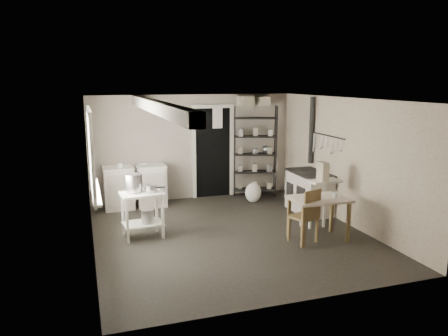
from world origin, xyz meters
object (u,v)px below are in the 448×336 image
object	(u,v)px
work_table	(318,217)
shelf_rack	(255,154)
flour_sack	(253,191)
stockpot	(134,183)
chair	(304,213)
base_cabinets	(135,185)
stove	(309,191)
prep_table	(143,215)

from	to	relation	value
work_table	shelf_rack	bearing A→B (deg)	88.21
flour_sack	shelf_rack	bearing A→B (deg)	65.43
stockpot	chair	bearing A→B (deg)	-22.52
base_cabinets	stove	world-z (taller)	base_cabinets
prep_table	shelf_rack	world-z (taller)	shelf_rack
chair	flour_sack	distance (m)	2.46
stockpot	stove	bearing A→B (deg)	5.89
base_cabinets	work_table	bearing A→B (deg)	-47.25
base_cabinets	stove	xyz separation A→B (m)	(3.26, -1.46, -0.02)
stove	flour_sack	size ratio (longest dim) A/B	2.44
prep_table	chair	xyz separation A→B (m)	(2.46, -1.00, 0.08)
work_table	stove	bearing A→B (deg)	66.52
work_table	flour_sack	distance (m)	2.45
shelf_rack	stove	size ratio (longest dim) A/B	1.96
prep_table	flour_sack	bearing A→B (deg)	29.34
stove	flour_sack	xyz separation A→B (m)	(-0.79, 1.02, -0.20)
stockpot	chair	world-z (taller)	stockpot
work_table	chair	distance (m)	0.30
base_cabinets	chair	distance (m)	3.73
work_table	chair	xyz separation A→B (m)	(-0.28, -0.01, 0.10)
prep_table	flour_sack	distance (m)	2.95
chair	prep_table	bearing A→B (deg)	137.36
stockpot	base_cabinets	distance (m)	1.89
stockpot	work_table	size ratio (longest dim) A/B	0.31
stockpot	flour_sack	size ratio (longest dim) A/B	0.69
shelf_rack	flour_sack	bearing A→B (deg)	-95.96
shelf_rack	chair	xyz separation A→B (m)	(-0.38, -3.03, -0.46)
shelf_rack	flour_sack	size ratio (longest dim) A/B	4.79
base_cabinets	stove	size ratio (longest dim) A/B	1.27
base_cabinets	shelf_rack	distance (m)	2.78
base_cabinets	shelf_rack	world-z (taller)	shelf_rack
flour_sack	work_table	bearing A→B (deg)	-85.93
stove	stockpot	bearing A→B (deg)	-173.99
shelf_rack	flour_sack	distance (m)	0.96
shelf_rack	chair	distance (m)	3.09
shelf_rack	work_table	size ratio (longest dim) A/B	2.18
base_cabinets	prep_table	bearing A→B (deg)	-92.97
stove	work_table	xyz separation A→B (m)	(-0.61, -1.42, -0.06)
base_cabinets	chair	xyz separation A→B (m)	(2.36, -2.89, 0.03)
stockpot	work_table	world-z (taller)	stockpot
base_cabinets	flour_sack	xyz separation A→B (m)	(2.47, -0.44, -0.22)
stockpot	shelf_rack	size ratio (longest dim) A/B	0.14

